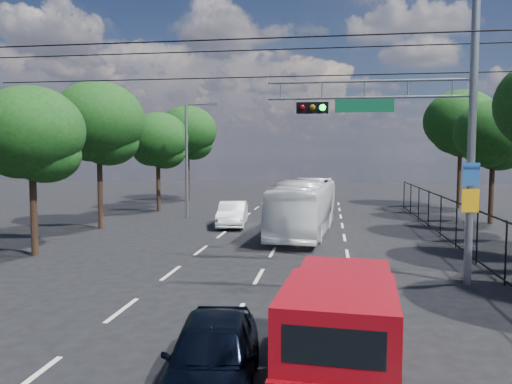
% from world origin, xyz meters
% --- Properties ---
extents(lane_markings, '(6.12, 38.00, 0.01)m').
position_xyz_m(lane_markings, '(-0.00, 14.00, 0.01)').
color(lane_markings, beige).
rests_on(lane_markings, ground).
extents(signal_mast, '(6.43, 0.39, 9.50)m').
position_xyz_m(signal_mast, '(5.28, 7.99, 5.24)').
color(signal_mast, slate).
rests_on(signal_mast, ground).
extents(streetlight_left, '(2.09, 0.22, 7.08)m').
position_xyz_m(streetlight_left, '(-6.33, 22.00, 3.94)').
color(streetlight_left, slate).
rests_on(streetlight_left, ground).
extents(utility_wires, '(22.00, 5.04, 0.74)m').
position_xyz_m(utility_wires, '(0.00, 8.83, 7.23)').
color(utility_wires, black).
rests_on(utility_wires, ground).
extents(fence_right, '(0.06, 34.03, 2.00)m').
position_xyz_m(fence_right, '(7.60, 12.17, 1.03)').
color(fence_right, black).
rests_on(fence_right, ground).
extents(tree_right_d, '(4.32, 4.32, 7.02)m').
position_xyz_m(tree_right_d, '(11.42, 22.02, 4.85)').
color(tree_right_d, black).
rests_on(tree_right_d, ground).
extents(tree_right_e, '(5.28, 5.28, 8.58)m').
position_xyz_m(tree_right_e, '(11.62, 30.02, 5.94)').
color(tree_right_e, black).
rests_on(tree_right_e, ground).
extents(tree_left_b, '(4.08, 4.08, 6.63)m').
position_xyz_m(tree_left_b, '(-9.18, 10.02, 4.58)').
color(tree_left_b, black).
rests_on(tree_left_b, ground).
extents(tree_left_c, '(4.80, 4.80, 7.80)m').
position_xyz_m(tree_left_c, '(-9.78, 17.02, 5.40)').
color(tree_left_c, black).
rests_on(tree_left_c, ground).
extents(tree_left_d, '(4.20, 4.20, 6.83)m').
position_xyz_m(tree_left_d, '(-9.38, 25.02, 4.72)').
color(tree_left_d, black).
rests_on(tree_left_d, ground).
extents(tree_left_e, '(4.92, 4.92, 7.99)m').
position_xyz_m(tree_left_e, '(-9.58, 33.02, 5.53)').
color(tree_left_e, black).
rests_on(tree_left_e, ground).
extents(red_pickup, '(2.20, 5.20, 1.89)m').
position_xyz_m(red_pickup, '(2.49, 0.95, 1.01)').
color(red_pickup, black).
rests_on(red_pickup, ground).
extents(navy_hatchback, '(1.97, 3.96, 1.30)m').
position_xyz_m(navy_hatchback, '(0.34, -0.00, 0.65)').
color(navy_hatchback, black).
rests_on(navy_hatchback, ground).
extents(white_bus, '(3.09, 9.84, 2.70)m').
position_xyz_m(white_bus, '(1.04, 16.89, 1.35)').
color(white_bus, white).
rests_on(white_bus, ground).
extents(white_van, '(1.85, 4.24, 1.36)m').
position_xyz_m(white_van, '(-3.00, 18.84, 0.68)').
color(white_van, white).
rests_on(white_van, ground).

